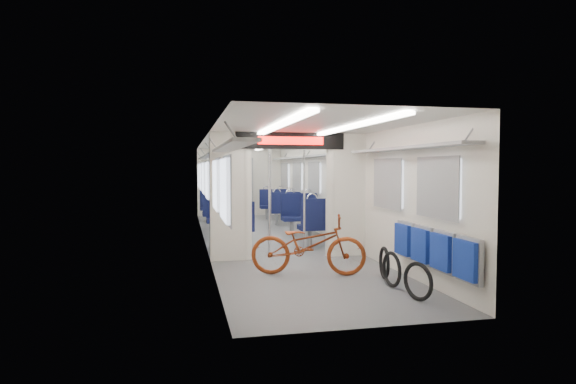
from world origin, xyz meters
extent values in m
plane|color=#515456|center=(0.00, 0.00, 0.00)|extent=(12.00, 12.00, 0.00)
cube|color=silver|center=(-1.45, 0.00, 1.15)|extent=(0.02, 12.00, 2.30)
cube|color=silver|center=(1.45, 0.00, 1.15)|extent=(0.02, 12.00, 2.30)
cube|color=silver|center=(0.00, 6.00, 1.15)|extent=(2.90, 0.02, 2.30)
cube|color=silver|center=(0.00, -6.00, 1.15)|extent=(2.90, 0.02, 2.30)
cube|color=silver|center=(0.00, 0.00, 2.30)|extent=(2.90, 12.00, 0.02)
cube|color=white|center=(-0.55, 0.00, 2.27)|extent=(0.12, 11.40, 0.04)
cube|color=white|center=(0.55, 0.00, 2.27)|extent=(0.12, 11.40, 0.04)
cube|color=silver|center=(-1.12, -2.00, 1.00)|extent=(0.65, 0.18, 2.00)
cube|color=silver|center=(1.12, -2.00, 1.00)|extent=(0.65, 0.18, 2.00)
cube|color=silver|center=(0.00, -2.00, 2.15)|extent=(2.90, 0.18, 0.30)
cylinder|color=silver|center=(-0.80, -2.00, 1.00)|extent=(0.20, 0.20, 2.00)
cylinder|color=silver|center=(0.80, -2.00, 1.00)|extent=(0.20, 0.20, 2.00)
cube|color=black|center=(0.00, -2.11, 2.15)|extent=(2.00, 0.03, 0.30)
cube|color=#FF0C07|center=(0.00, -2.13, 2.15)|extent=(1.20, 0.02, 0.14)
cube|color=#B4BCCF|center=(-1.42, -4.80, 1.40)|extent=(0.04, 1.00, 0.75)
cube|color=#B4BCCF|center=(1.42, -4.80, 1.40)|extent=(0.04, 1.00, 0.75)
cube|color=#B4BCCF|center=(-1.42, -3.20, 1.40)|extent=(0.04, 1.00, 0.75)
cube|color=#B4BCCF|center=(1.42, -3.20, 1.40)|extent=(0.04, 1.00, 0.75)
cube|color=#B4BCCF|center=(-1.42, -0.50, 1.40)|extent=(0.04, 1.00, 0.75)
cube|color=#B4BCCF|center=(1.42, -0.50, 1.40)|extent=(0.04, 1.00, 0.75)
cube|color=#B4BCCF|center=(-1.42, 1.40, 1.40)|extent=(0.04, 1.00, 0.75)
cube|color=#B4BCCF|center=(1.42, 1.40, 1.40)|extent=(0.04, 1.00, 0.75)
cube|color=#B4BCCF|center=(-1.42, 3.30, 1.40)|extent=(0.04, 1.00, 0.75)
cube|color=#B4BCCF|center=(1.42, 3.30, 1.40)|extent=(0.04, 1.00, 0.75)
cube|color=#B4BCCF|center=(-1.42, 5.10, 1.40)|extent=(0.04, 1.00, 0.75)
cube|color=#B4BCCF|center=(1.42, 5.10, 1.40)|extent=(0.04, 1.00, 0.75)
cube|color=gray|center=(-1.27, -4.00, 1.95)|extent=(0.30, 3.60, 0.04)
cube|color=gray|center=(1.27, -4.00, 1.95)|extent=(0.30, 3.60, 0.04)
cube|color=gray|center=(-1.27, 2.00, 1.95)|extent=(0.30, 7.60, 0.04)
cube|color=gray|center=(1.27, 2.00, 1.95)|extent=(0.30, 7.60, 0.04)
cube|color=gray|center=(0.00, 5.94, 1.00)|extent=(0.90, 0.05, 2.00)
imported|color=maroon|center=(-0.02, -3.46, 0.47)|extent=(1.88, 1.11, 0.94)
cube|color=gray|center=(1.38, -5.59, 0.58)|extent=(0.06, 0.48, 0.54)
cube|color=navy|center=(1.32, -5.59, 0.58)|extent=(0.06, 0.44, 0.46)
cube|color=gray|center=(1.38, -5.04, 0.58)|extent=(0.06, 0.48, 0.54)
cube|color=navy|center=(1.32, -5.04, 0.58)|extent=(0.06, 0.44, 0.46)
cube|color=gray|center=(1.38, -4.49, 0.58)|extent=(0.06, 0.48, 0.54)
cube|color=navy|center=(1.32, -4.49, 0.58)|extent=(0.06, 0.44, 0.46)
cube|color=gray|center=(1.38, -3.94, 0.58)|extent=(0.06, 0.48, 0.54)
cube|color=navy|center=(1.32, -3.94, 0.58)|extent=(0.06, 0.44, 0.46)
torus|color=black|center=(0.95, -5.17, 0.22)|extent=(0.20, 0.48, 0.49)
torus|color=black|center=(0.92, -4.46, 0.23)|extent=(0.08, 0.51, 0.50)
torus|color=black|center=(1.02, -3.98, 0.22)|extent=(0.13, 0.49, 0.49)
cube|color=#0B1034|center=(-0.70, -0.71, 0.40)|extent=(0.42, 0.40, 0.10)
cylinder|color=gray|center=(-0.70, -0.71, 0.17)|extent=(0.10, 0.10, 0.35)
cube|color=#0B1034|center=(-0.70, -0.88, 0.71)|extent=(0.42, 0.08, 0.52)
torus|color=silver|center=(-0.70, -0.88, 0.97)|extent=(0.22, 0.03, 0.22)
cube|color=#0B1034|center=(-0.70, 0.89, 0.40)|extent=(0.42, 0.40, 0.10)
cylinder|color=gray|center=(-0.70, 0.89, 0.17)|extent=(0.10, 0.10, 0.35)
cube|color=#0B1034|center=(-0.70, 1.05, 0.71)|extent=(0.42, 0.08, 0.52)
torus|color=silver|center=(-0.70, 1.05, 0.97)|extent=(0.22, 0.03, 0.22)
cube|color=#0B1034|center=(-1.17, -0.71, 0.40)|extent=(0.42, 0.40, 0.10)
cylinder|color=gray|center=(-1.17, -0.71, 0.17)|extent=(0.10, 0.10, 0.35)
cube|color=#0B1034|center=(-1.17, -0.88, 0.71)|extent=(0.42, 0.08, 0.52)
torus|color=silver|center=(-1.17, -0.88, 0.97)|extent=(0.22, 0.03, 0.22)
cube|color=#0B1034|center=(-1.17, 0.89, 0.40)|extent=(0.42, 0.40, 0.10)
cylinder|color=gray|center=(-1.17, 0.89, 0.17)|extent=(0.10, 0.10, 0.35)
cube|color=#0B1034|center=(-1.17, 1.05, 0.71)|extent=(0.42, 0.08, 0.52)
torus|color=silver|center=(-1.17, 1.05, 0.97)|extent=(0.22, 0.03, 0.22)
cube|color=#0B1034|center=(0.70, -0.84, 0.40)|extent=(0.47, 0.44, 0.10)
cylinder|color=gray|center=(0.70, -0.84, 0.17)|extent=(0.10, 0.10, 0.35)
cube|color=#0B1034|center=(0.70, -1.01, 0.74)|extent=(0.47, 0.08, 0.57)
torus|color=silver|center=(0.70, -1.01, 1.02)|extent=(0.24, 0.03, 0.24)
cube|color=#0B1034|center=(0.70, 0.93, 0.40)|extent=(0.47, 0.44, 0.10)
cylinder|color=gray|center=(0.70, 0.93, 0.17)|extent=(0.10, 0.10, 0.35)
cube|color=#0B1034|center=(0.70, 1.10, 0.74)|extent=(0.47, 0.08, 0.57)
torus|color=silver|center=(0.70, 1.10, 1.02)|extent=(0.24, 0.03, 0.24)
cube|color=#0B1034|center=(1.17, -0.84, 0.40)|extent=(0.47, 0.44, 0.10)
cylinder|color=gray|center=(1.17, -0.84, 0.17)|extent=(0.10, 0.10, 0.35)
cube|color=#0B1034|center=(1.17, -1.01, 0.74)|extent=(0.47, 0.08, 0.57)
torus|color=silver|center=(1.17, -1.01, 1.02)|extent=(0.24, 0.03, 0.24)
cube|color=#0B1034|center=(1.17, 0.93, 0.40)|extent=(0.47, 0.44, 0.10)
cylinder|color=gray|center=(1.17, 0.93, 0.17)|extent=(0.10, 0.10, 0.35)
cube|color=#0B1034|center=(1.17, 1.10, 0.74)|extent=(0.47, 0.08, 0.57)
torus|color=silver|center=(1.17, 1.10, 1.02)|extent=(0.24, 0.03, 0.24)
cube|color=#0B1034|center=(-0.70, 2.58, 0.40)|extent=(0.49, 0.45, 0.10)
cylinder|color=gray|center=(-0.70, 2.58, 0.17)|extent=(0.10, 0.10, 0.35)
cube|color=#0B1034|center=(-0.70, 2.39, 0.75)|extent=(0.49, 0.09, 0.59)
torus|color=silver|center=(-0.70, 2.39, 1.04)|extent=(0.24, 0.03, 0.24)
cube|color=#0B1034|center=(-0.70, 4.41, 0.40)|extent=(0.49, 0.45, 0.10)
cylinder|color=gray|center=(-0.70, 4.41, 0.17)|extent=(0.10, 0.10, 0.35)
cube|color=#0B1034|center=(-0.70, 4.60, 0.75)|extent=(0.49, 0.09, 0.59)
torus|color=silver|center=(-0.70, 4.60, 1.04)|extent=(0.24, 0.03, 0.24)
cube|color=#0B1034|center=(-1.17, 2.58, 0.40)|extent=(0.49, 0.45, 0.10)
cylinder|color=gray|center=(-1.17, 2.58, 0.17)|extent=(0.10, 0.10, 0.35)
cube|color=#0B1034|center=(-1.17, 2.39, 0.75)|extent=(0.49, 0.09, 0.59)
torus|color=silver|center=(-1.17, 2.39, 1.04)|extent=(0.24, 0.03, 0.24)
cube|color=#0B1034|center=(-1.17, 4.41, 0.40)|extent=(0.49, 0.45, 0.10)
cylinder|color=gray|center=(-1.17, 4.41, 0.17)|extent=(0.10, 0.10, 0.35)
cube|color=#0B1034|center=(-1.17, 4.60, 0.75)|extent=(0.49, 0.09, 0.59)
torus|color=silver|center=(-1.17, 4.60, 1.04)|extent=(0.24, 0.03, 0.24)
cube|color=#0B1034|center=(0.70, 2.96, 0.40)|extent=(0.42, 0.39, 0.10)
cylinder|color=gray|center=(0.70, 2.96, 0.17)|extent=(0.10, 0.10, 0.35)
cube|color=#0B1034|center=(0.70, 2.80, 0.71)|extent=(0.42, 0.07, 0.52)
torus|color=silver|center=(0.70, 2.80, 0.97)|extent=(0.22, 0.03, 0.22)
cube|color=#0B1034|center=(0.70, 4.55, 0.40)|extent=(0.42, 0.39, 0.10)
cylinder|color=gray|center=(0.70, 4.55, 0.17)|extent=(0.10, 0.10, 0.35)
cube|color=#0B1034|center=(0.70, 4.71, 0.71)|extent=(0.42, 0.07, 0.52)
torus|color=silver|center=(0.70, 4.71, 0.97)|extent=(0.22, 0.03, 0.22)
cube|color=#0B1034|center=(1.17, 2.96, 0.40)|extent=(0.42, 0.39, 0.10)
cylinder|color=gray|center=(1.17, 2.96, 0.17)|extent=(0.10, 0.10, 0.35)
cube|color=#0B1034|center=(1.17, 2.80, 0.71)|extent=(0.42, 0.07, 0.52)
torus|color=silver|center=(1.17, 2.80, 0.97)|extent=(0.22, 0.03, 0.22)
cube|color=#0B1034|center=(1.17, 4.55, 0.40)|extent=(0.42, 0.39, 0.10)
cylinder|color=gray|center=(1.17, 4.55, 0.17)|extent=(0.10, 0.10, 0.35)
cube|color=#0B1034|center=(1.17, 4.71, 0.71)|extent=(0.42, 0.07, 0.52)
torus|color=silver|center=(1.17, 4.71, 0.97)|extent=(0.22, 0.03, 0.22)
cylinder|color=silver|center=(-0.27, -1.39, 1.15)|extent=(0.05, 0.05, 2.30)
cylinder|color=silver|center=(0.39, -1.59, 1.15)|extent=(0.04, 0.04, 2.30)
cylinder|color=silver|center=(-0.24, 1.81, 1.15)|extent=(0.04, 0.04, 2.30)
cylinder|color=silver|center=(0.35, 1.91, 1.15)|extent=(0.04, 0.04, 2.30)
camera|label=1|loc=(-1.90, -10.62, 1.67)|focal=30.00mm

